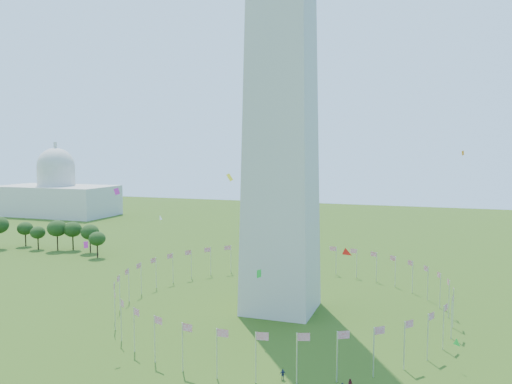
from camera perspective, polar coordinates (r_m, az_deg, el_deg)
flag_ring at (r=126.78m, az=2.86°, el=-11.32°), size 80.24×80.24×9.00m
capitol_building at (r=327.06m, az=-21.86°, el=1.54°), size 70.00×35.00×46.00m
kites_aloft at (r=95.57m, az=3.69°, el=-7.09°), size 127.49×66.50×35.45m
tree_line_west at (r=214.55m, az=-22.64°, el=-4.71°), size 55.57×15.40×12.86m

